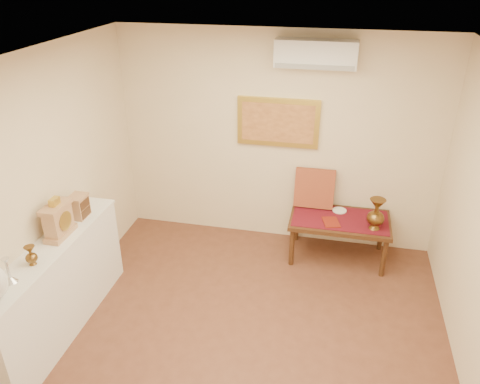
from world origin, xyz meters
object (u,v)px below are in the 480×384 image
(brass_urn_tall, at_px, (377,211))
(wooden_chest, at_px, (79,206))
(display_ledge, at_px, (57,289))
(low_table, at_px, (340,223))
(mantel_clock, at_px, (58,220))

(brass_urn_tall, height_order, wooden_chest, wooden_chest)
(display_ledge, bearing_deg, low_table, 35.10)
(display_ledge, relative_size, wooden_chest, 8.28)
(mantel_clock, height_order, wooden_chest, mantel_clock)
(mantel_clock, bearing_deg, wooden_chest, 90.93)
(mantel_clock, distance_m, wooden_chest, 0.38)
(brass_urn_tall, bearing_deg, mantel_clock, -153.63)
(mantel_clock, distance_m, low_table, 3.21)
(display_ledge, height_order, low_table, display_ledge)
(wooden_chest, distance_m, low_table, 3.03)
(brass_urn_tall, xyz_separation_m, wooden_chest, (-3.06, -1.14, 0.31))
(mantel_clock, bearing_deg, brass_urn_tall, 26.37)
(low_table, bearing_deg, wooden_chest, -154.18)
(brass_urn_tall, distance_m, wooden_chest, 3.28)
(low_table, bearing_deg, brass_urn_tall, -20.99)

